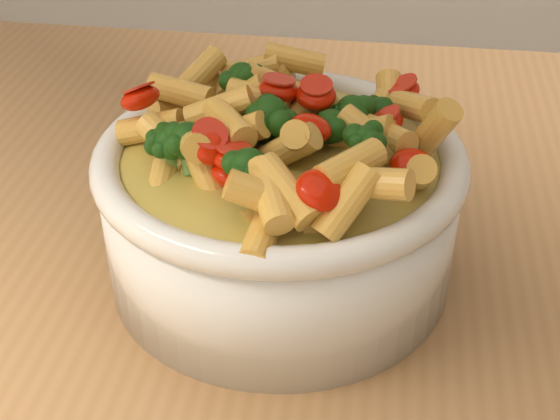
# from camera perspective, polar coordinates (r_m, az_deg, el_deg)

# --- Properties ---
(table) EXTENTS (1.20, 0.80, 0.90)m
(table) POSITION_cam_1_polar(r_m,az_deg,el_deg) (0.61, -10.33, -10.64)
(table) COLOR #A97548
(table) RESTS_ON ground
(serving_bowl) EXTENTS (0.23, 0.23, 0.10)m
(serving_bowl) POSITION_cam_1_polar(r_m,az_deg,el_deg) (0.49, 0.00, 0.12)
(serving_bowl) COLOR white
(serving_bowl) RESTS_ON table
(pasta_salad) EXTENTS (0.18, 0.18, 0.04)m
(pasta_salad) POSITION_cam_1_polar(r_m,az_deg,el_deg) (0.46, 0.00, 6.36)
(pasta_salad) COLOR #FDBE4F
(pasta_salad) RESTS_ON serving_bowl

